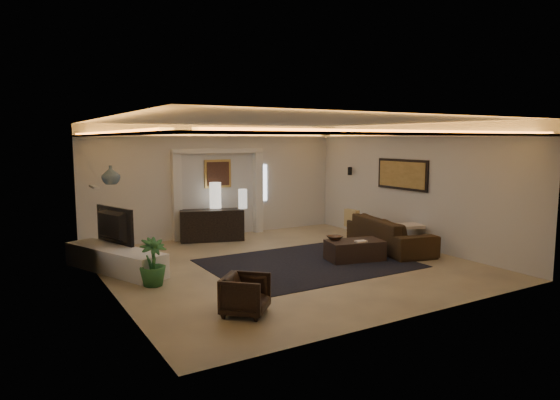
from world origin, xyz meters
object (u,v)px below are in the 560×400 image
console (212,225)px  armchair (246,295)px  coffee_table (355,251)px  sofa (390,233)px

console → armchair: 5.35m
console → coffee_table: console is taller
coffee_table → armchair: size_ratio=1.83×
sofa → coffee_table: bearing=119.3°
console → coffee_table: bearing=-44.3°
sofa → coffee_table: sofa is taller
sofa → console: bearing=59.4°
armchair → console: bearing=26.2°
sofa → coffee_table: (-1.38, -0.43, -0.16)m
sofa → armchair: (-4.82, -2.14, -0.07)m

